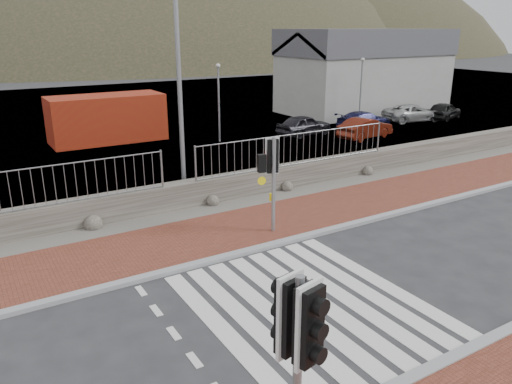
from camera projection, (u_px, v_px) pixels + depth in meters
ground at (308, 304)px, 11.16m from camera, size 220.00×220.00×0.00m
sidewalk_far at (216, 235)px, 14.80m from camera, size 40.00×3.00×0.08m
kerb_near at (411, 379)px, 8.71m from camera, size 40.00×0.25×0.12m
kerb_far at (241, 253)px, 13.58m from camera, size 40.00×0.25×0.12m
zebra_crossing at (308, 304)px, 11.15m from camera, size 4.62×5.60×0.01m
gravel_strip at (189, 214)px, 16.42m from camera, size 40.00×1.50×0.06m
stone_wall at (179, 196)px, 16.94m from camera, size 40.00×0.60×0.90m
railing at (178, 158)px, 16.39m from camera, size 18.07×0.07×1.22m
quay at (60, 119)px, 33.80m from camera, size 120.00×40.00×0.50m
water at (4, 77)px, 62.20m from camera, size 220.00×50.00×0.05m
harbor_building at (365, 70)px, 36.25m from camera, size 12.20×6.20×5.80m
hills_backdrop at (49, 191)px, 93.05m from camera, size 254.00×90.00×100.00m
traffic_signal_near at (298, 338)px, 6.20m from camera, size 0.49×0.35×3.07m
traffic_signal_far at (273, 165)px, 14.36m from camera, size 0.72×0.35×2.93m
streetlight at (181, 52)px, 16.51m from camera, size 1.86×0.84×9.11m
shipping_container at (107, 118)px, 26.79m from camera, size 5.94×2.48×2.48m
car_a at (304, 125)px, 28.45m from camera, size 3.60×1.83×1.17m
car_b at (365, 128)px, 27.66m from camera, size 3.65×1.74×1.15m
car_c at (364, 120)px, 30.20m from camera, size 3.80×1.70×1.08m
car_d at (413, 113)px, 32.73m from camera, size 4.29×2.62×1.11m
car_e at (444, 111)px, 33.37m from camera, size 3.67×2.36×1.16m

